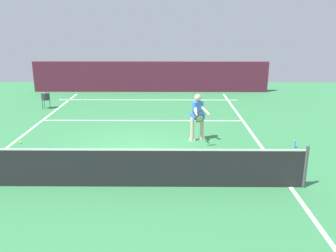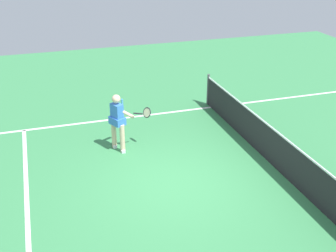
# 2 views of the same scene
# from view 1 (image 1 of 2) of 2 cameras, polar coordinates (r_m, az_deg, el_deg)

# --- Properties ---
(ground_plane) EXTENTS (25.11, 25.11, 0.00)m
(ground_plane) POSITION_cam_1_polar(r_m,az_deg,el_deg) (11.02, -5.45, -3.72)
(ground_plane) COLOR #38844C
(court_back_wall) EXTENTS (12.95, 0.24, 1.67)m
(court_back_wall) POSITION_cam_1_polar(r_m,az_deg,el_deg) (19.89, -2.81, 7.89)
(court_back_wall) COLOR #561E33
(court_back_wall) RESTS_ON ground
(baseline_marking) EXTENTS (8.95, 0.10, 0.01)m
(baseline_marking) POSITION_cam_1_polar(r_m,az_deg,el_deg) (17.88, -3.16, 4.21)
(baseline_marking) COLOR white
(baseline_marking) RESTS_ON ground
(service_line_marking) EXTENTS (7.95, 0.10, 0.01)m
(service_line_marking) POSITION_cam_1_polar(r_m,az_deg,el_deg) (14.13, -4.12, 0.88)
(service_line_marking) COLOR white
(service_line_marking) RESTS_ON ground
(sideline_left_marking) EXTENTS (0.10, 17.32, 0.01)m
(sideline_left_marking) POSITION_cam_1_polar(r_m,az_deg,el_deg) (11.32, 15.05, -3.65)
(sideline_left_marking) COLOR white
(sideline_left_marking) RESTS_ON ground
(sideline_right_marking) EXTENTS (0.10, 17.32, 0.01)m
(sideline_right_marking) POSITION_cam_1_polar(r_m,az_deg,el_deg) (12.09, -24.58, -3.33)
(sideline_right_marking) COLOR white
(sideline_right_marking) RESTS_ON ground
(court_net) EXTENTS (8.63, 0.08, 1.03)m
(court_net) POSITION_cam_1_polar(r_m,az_deg,el_deg) (8.46, -7.29, -6.65)
(court_net) COLOR #4C4C51
(court_net) RESTS_ON ground
(tennis_player) EXTENTS (0.68, 1.13, 1.55)m
(tennis_player) POSITION_cam_1_polar(r_m,az_deg,el_deg) (11.56, 4.77, 1.68)
(tennis_player) COLOR beige
(tennis_player) RESTS_ON ground
(tennis_ball_near) EXTENTS (0.07, 0.07, 0.07)m
(tennis_ball_near) POSITION_cam_1_polar(r_m,az_deg,el_deg) (12.41, -22.56, -2.44)
(tennis_ball_near) COLOR #D1E533
(tennis_ball_near) RESTS_ON ground
(tennis_ball_mid) EXTENTS (0.07, 0.07, 0.07)m
(tennis_ball_mid) POSITION_cam_1_polar(r_m,az_deg,el_deg) (18.38, -13.61, 4.20)
(tennis_ball_mid) COLOR #D1E533
(tennis_ball_mid) RESTS_ON ground
(ball_hopper) EXTENTS (0.36, 0.36, 0.74)m
(ball_hopper) POSITION_cam_1_polar(r_m,az_deg,el_deg) (16.89, -19.04, 4.48)
(ball_hopper) COLOR #333338
(ball_hopper) RESTS_ON ground
(water_bottle) EXTENTS (0.07, 0.07, 0.24)m
(water_bottle) POSITION_cam_1_polar(r_m,az_deg,el_deg) (11.72, 19.60, -2.76)
(water_bottle) COLOR #4C9EE5
(water_bottle) RESTS_ON ground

